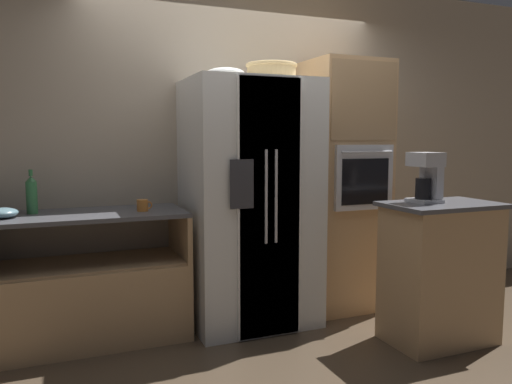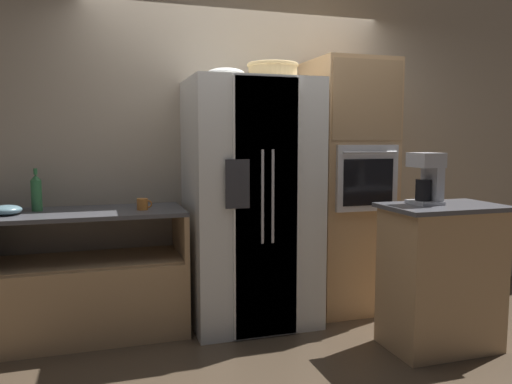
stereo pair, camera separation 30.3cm
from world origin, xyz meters
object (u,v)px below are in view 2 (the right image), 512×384
Objects in this scene: refrigerator at (251,203)px; wicker_basket at (273,71)px; mug at (143,204)px; fruit_bowl at (226,73)px; wall_oven at (347,186)px; mixing_bowl at (6,210)px; coffee_maker at (428,176)px; bottle_tall at (36,192)px.

wicker_basket reaches higher than refrigerator.
refrigerator is at bearing -0.80° from mug.
fruit_bowl is at bearing -177.60° from refrigerator.
mixing_bowl is at bearing -179.34° from wall_oven.
mixing_bowl is 2.88m from coffee_maker.
fruit_bowl reaches higher than coffee_maker.
wicker_basket is (-0.69, -0.09, 0.91)m from wall_oven.
refrigerator is at bearing -6.61° from bottle_tall.
coffee_maker is at bearing -80.59° from wall_oven.
wicker_basket is at bearing -1.98° from mug.
wall_oven is 1.69m from mug.
bottle_tall is 0.88× the size of coffee_maker.
bottle_tall is 1.55× the size of mixing_bowl.
refrigerator is 6.13× the size of bottle_tall.
coffee_maker is (1.20, -0.81, -0.73)m from fruit_bowl.
wicker_basket reaches higher than mixing_bowl.
refrigerator is 1.02m from wicker_basket.
wall_oven is 1.15m from wicker_basket.
wicker_basket is 1.40m from mug.
mug is at bearing 179.20° from refrigerator.
mug is (-1.68, -0.06, -0.08)m from wall_oven.
wicker_basket is at bearing -7.70° from refrigerator.
mug is 0.32× the size of coffee_maker.
fruit_bowl is at bearing -7.89° from bottle_tall.
refrigerator is 1.73m from mixing_bowl.
mixing_bowl is (-1.90, 0.06, -1.00)m from wicker_basket.
coffee_maker reaches higher than mixing_bowl.
fruit_bowl is 1.62m from bottle_tall.
fruit_bowl is 2.52× the size of mug.
wall_oven reaches higher than coffee_maker.
mixing_bowl is 0.57× the size of coffee_maker.
wicker_basket is 1.13× the size of coffee_maker.
wicker_basket reaches higher than coffee_maker.
fruit_bowl reaches higher than mixing_bowl.
wicker_basket is (0.17, -0.02, 1.01)m from refrigerator.
mug is at bearing 155.70° from coffee_maker.
bottle_tall is at bearing 173.39° from refrigerator.
bottle_tall is 2.75m from coffee_maker.
refrigerator is at bearing -1.25° from mixing_bowl.
coffee_maker is (1.01, -0.81, 0.25)m from refrigerator.
refrigerator is 0.87m from wall_oven.
coffee_maker is at bearing -24.30° from mug.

